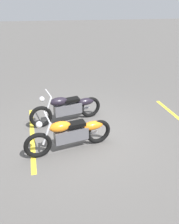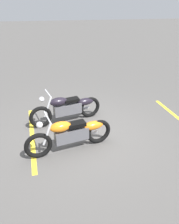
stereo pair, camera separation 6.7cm
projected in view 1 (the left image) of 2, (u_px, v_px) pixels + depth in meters
ground_plane at (84, 133)px, 6.52m from camera, size 60.00×60.00×0.00m
motorcycle_bright_foreground at (72, 133)px, 5.65m from camera, size 2.19×0.80×1.04m
motorcycle_dark_foreground at (68, 108)px, 6.91m from camera, size 2.18×0.83×1.04m
parking_stripe_near at (32, 135)px, 6.39m from camera, size 0.41×3.20×0.01m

